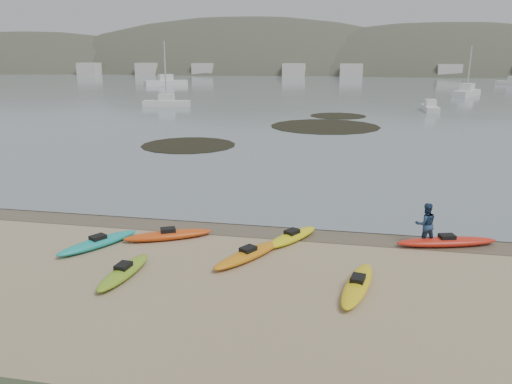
# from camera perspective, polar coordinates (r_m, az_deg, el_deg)

# --- Properties ---
(ground) EXTENTS (600.00, 600.00, 0.00)m
(ground) POSITION_cam_1_polar(r_m,az_deg,el_deg) (21.09, -0.00, -3.93)
(ground) COLOR tan
(ground) RESTS_ON ground
(wet_sand) EXTENTS (60.00, 60.00, 0.00)m
(wet_sand) POSITION_cam_1_polar(r_m,az_deg,el_deg) (20.81, -0.16, -4.19)
(wet_sand) COLOR brown
(wet_sand) RESTS_ON ground
(water) EXTENTS (1200.00, 1200.00, 0.00)m
(water) POSITION_cam_1_polar(r_m,az_deg,el_deg) (319.61, 10.88, 13.99)
(water) COLOR slate
(water) RESTS_ON ground
(kayaks) EXTENTS (24.46, 8.85, 0.34)m
(kayaks) POSITION_cam_1_polar(r_m,az_deg,el_deg) (17.97, -0.90, -6.90)
(kayaks) COLOR red
(kayaks) RESTS_ON ground
(person_east) EXTENTS (0.93, 0.80, 1.66)m
(person_east) POSITION_cam_1_polar(r_m,az_deg,el_deg) (19.88, 18.82, -3.50)
(person_east) COLOR navy
(person_east) RESTS_ON ground
(kelp_mats) EXTENTS (19.07, 28.71, 0.04)m
(kelp_mats) POSITION_cam_1_polar(r_m,az_deg,el_deg) (49.28, 4.99, 7.30)
(kelp_mats) COLOR black
(kelp_mats) RESTS_ON water
(moored_boats) EXTENTS (86.71, 65.56, 1.34)m
(moored_boats) POSITION_cam_1_polar(r_m,az_deg,el_deg) (101.37, 7.21, 11.75)
(moored_boats) COLOR silver
(moored_boats) RESTS_ON ground
(far_hills) EXTENTS (550.00, 135.00, 80.00)m
(far_hills) POSITION_cam_1_polar(r_m,az_deg,el_deg) (217.62, 20.81, 8.47)
(far_hills) COLOR #384235
(far_hills) RESTS_ON ground
(far_town) EXTENTS (199.00, 5.00, 4.00)m
(far_town) POSITION_cam_1_polar(r_m,az_deg,el_deg) (164.60, 12.33, 13.42)
(far_town) COLOR beige
(far_town) RESTS_ON ground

